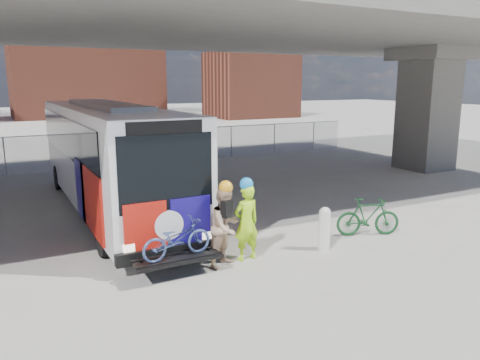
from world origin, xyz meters
TOP-DOWN VIEW (x-y plane):
  - ground at (0.00, 0.00)m, footprint 160.00×160.00m
  - bus at (-2.00, 3.54)m, footprint 2.67×12.94m
  - overpass at (0.00, 4.00)m, footprint 40.00×16.00m
  - chainlink_fence at (0.00, 12.00)m, footprint 30.00×0.06m
  - brick_buildings at (1.23, 48.23)m, footprint 54.00×22.00m
  - smokestack at (14.00, 55.00)m, footprint 2.20×2.20m
  - bollard at (2.05, -3.14)m, footprint 0.30×0.30m
  - cyclist_hivis at (-0.09, -2.79)m, footprint 0.73×0.51m
  - cyclist_tan at (-0.70, -2.88)m, footprint 1.16×1.07m
  - bike_parked at (3.90, -2.79)m, footprint 1.90×1.20m

SIDE VIEW (x-z plane):
  - ground at x=0.00m, z-range 0.00..0.00m
  - bike_parked at x=3.90m, z-range 0.00..1.11m
  - bollard at x=2.05m, z-range 0.04..1.20m
  - cyclist_tan at x=-0.70m, z-range -0.06..2.04m
  - cyclist_hivis at x=-0.09m, z-range -0.04..2.06m
  - chainlink_fence at x=0.00m, z-range -13.58..16.42m
  - bus at x=-2.00m, z-range 0.26..3.95m
  - brick_buildings at x=1.23m, z-range -0.58..11.42m
  - overpass at x=0.00m, z-range 2.57..10.52m
  - smokestack at x=14.00m, z-range 0.00..25.00m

